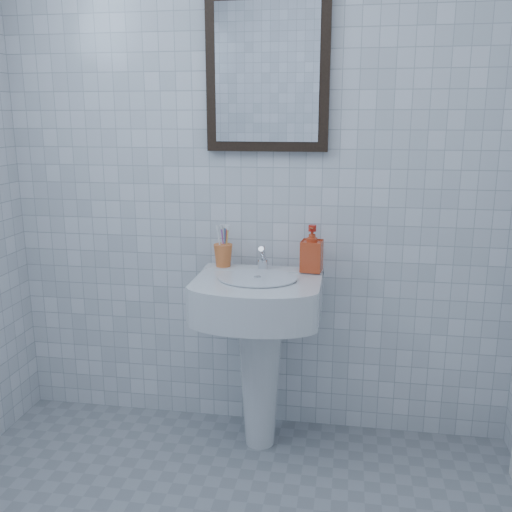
# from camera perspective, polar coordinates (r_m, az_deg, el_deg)

# --- Properties ---
(wall_back) EXTENTS (2.20, 0.02, 2.50)m
(wall_back) POSITION_cam_1_polar(r_m,az_deg,el_deg) (2.42, 0.10, 10.70)
(wall_back) COLOR white
(wall_back) RESTS_ON ground
(washbasin) EXTENTS (0.50, 0.37, 0.77)m
(washbasin) POSITION_cam_1_polar(r_m,az_deg,el_deg) (2.36, 0.32, -7.70)
(washbasin) COLOR silver
(washbasin) RESTS_ON ground
(faucet) EXTENTS (0.04, 0.09, 0.11)m
(faucet) POSITION_cam_1_polar(r_m,az_deg,el_deg) (2.36, 0.68, -0.37)
(faucet) COLOR silver
(faucet) RESTS_ON washbasin
(toothbrush_cup) EXTENTS (0.09, 0.09, 0.10)m
(toothbrush_cup) POSITION_cam_1_polar(r_m,az_deg,el_deg) (2.41, -3.30, 0.07)
(toothbrush_cup) COLOR orange
(toothbrush_cup) RESTS_ON washbasin
(soap_dispenser) EXTENTS (0.09, 0.10, 0.19)m
(soap_dispenser) POSITION_cam_1_polar(r_m,az_deg,el_deg) (2.33, 5.60, 0.75)
(soap_dispenser) COLOR red
(soap_dispenser) RESTS_ON washbasin
(wall_mirror) EXTENTS (0.50, 0.04, 0.62)m
(wall_mirror) POSITION_cam_1_polar(r_m,az_deg,el_deg) (2.40, 1.14, 17.84)
(wall_mirror) COLOR black
(wall_mirror) RESTS_ON wall_back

